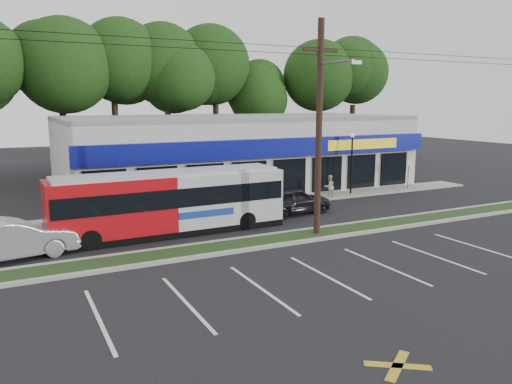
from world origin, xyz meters
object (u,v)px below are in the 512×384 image
Objects in this scene: utility_pole at (317,122)px; metrobus at (170,201)px; car_silver at (12,239)px; pedestrian_b at (329,187)px; sign_post at (409,169)px; pedestrian_a at (252,201)px; car_dark at (292,201)px; lamp_post at (352,156)px.

metrobus is (-5.96, 3.57, -3.80)m from utility_pole.
car_silver is (-12.94, 2.57, -4.59)m from utility_pole.
car_silver is at bearing 14.04° from pedestrian_b.
metrobus reaches higher than sign_post.
car_silver is at bearing 168.75° from utility_pole.
metrobus is at bearing 19.70° from pedestrian_a.
car_dark is at bearing 171.29° from pedestrian_a.
pedestrian_b is at bearing -63.89° from car_dark.
car_dark reaches higher than pedestrian_b.
sign_post is 0.44× the size of car_silver.
metrobus reaches higher than car_silver.
utility_pole is 15.71m from sign_post.
metrobus is 12.79m from pedestrian_b.
metrobus reaches higher than car_dark.
car_silver is (-21.10, -5.30, -1.85)m from lamp_post.
utility_pole reaches higher than car_dark.
car_dark is 14.58m from car_silver.
lamp_post is 0.85× the size of car_silver.
sign_post is at bearing -88.80° from car_silver.
pedestrian_a is (5.12, 1.50, -0.75)m from metrobus.
car_silver is (-6.98, -1.00, -0.79)m from metrobus.
metrobus is 5.39m from pedestrian_a.
pedestrian_a is (-9.00, -2.80, -1.81)m from lamp_post.
lamp_post reaches higher than car_silver.
lamp_post is 1.91× the size of sign_post.
sign_post reaches higher than car_silver.
metrobus is at bearing -163.07° from lamp_post.
lamp_post reaches higher than metrobus.
car_silver is (-14.44, -2.00, 0.04)m from car_dark.
car_dark is at bearing -153.66° from lamp_post.
sign_post is 1.44× the size of pedestrian_b.
sign_post is 0.48× the size of car_dark.
lamp_post is 2.77m from pedestrian_b.
lamp_post is at bearing 177.42° from sign_post.
lamp_post is 2.46× the size of pedestrian_a.
lamp_post is 14.80m from metrobus.
utility_pole is 28.97× the size of pedestrian_a.
metrobus is at bearing 91.01° from car_dark.
metrobus is at bearing -91.65° from car_silver.
sign_post is at bearing -81.86° from car_dark.
sign_post is 0.20× the size of metrobus.
lamp_post is 0.37× the size of metrobus.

